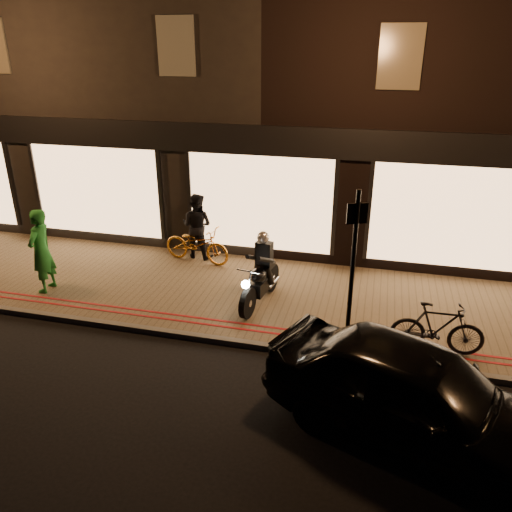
{
  "coord_description": "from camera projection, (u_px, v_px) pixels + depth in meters",
  "views": [
    {
      "loc": [
        2.82,
        -7.62,
        5.25
      ],
      "look_at": [
        0.43,
        1.82,
        1.1
      ],
      "focal_mm": 35.0,
      "sensor_mm": 36.0,
      "label": 1
    }
  ],
  "objects": [
    {
      "name": "red_kerb_lines",
      "position": [
        219.0,
        323.0,
        9.93
      ],
      "size": [
        50.0,
        0.26,
        0.01
      ],
      "color": "maroon",
      "rests_on": "sidewalk"
    },
    {
      "name": "person_green",
      "position": [
        41.0,
        251.0,
        10.93
      ],
      "size": [
        0.48,
        0.71,
        1.9
      ],
      "primitive_type": "imported",
      "rotation": [
        0.0,
        0.0,
        -1.53
      ],
      "color": "#217E2C",
      "rests_on": "sidewalk"
    },
    {
      "name": "bicycle_dark",
      "position": [
        437.0,
        328.0,
        8.84
      ],
      "size": [
        1.64,
        0.5,
        0.98
      ],
      "primitive_type": "imported",
      "rotation": [
        0.0,
        0.0,
        1.6
      ],
      "color": "black",
      "rests_on": "sidewalk"
    },
    {
      "name": "sidewalk",
      "position": [
        239.0,
        294.0,
        11.25
      ],
      "size": [
        50.0,
        4.0,
        0.12
      ],
      "primitive_type": "cube",
      "color": "brown",
      "rests_on": "ground"
    },
    {
      "name": "person_dark",
      "position": [
        197.0,
        226.0,
        12.73
      ],
      "size": [
        0.9,
        0.75,
        1.69
      ],
      "primitive_type": "imported",
      "rotation": [
        0.0,
        0.0,
        3.01
      ],
      "color": "black",
      "rests_on": "sidewalk"
    },
    {
      "name": "building_row",
      "position": [
        298.0,
        78.0,
        15.84
      ],
      "size": [
        48.0,
        10.11,
        8.5
      ],
      "color": "black",
      "rests_on": "ground"
    },
    {
      "name": "sign_post",
      "position": [
        353.0,
        265.0,
        8.44
      ],
      "size": [
        0.33,
        0.16,
        3.0
      ],
      "rotation": [
        0.0,
        0.0,
        0.4
      ],
      "color": "black",
      "rests_on": "sidewalk"
    },
    {
      "name": "parked_car",
      "position": [
        416.0,
        395.0,
        6.93
      ],
      "size": [
        4.74,
        3.35,
        1.5
      ],
      "primitive_type": "imported",
      "rotation": [
        0.0,
        0.0,
        1.17
      ],
      "color": "black",
      "rests_on": "ground"
    },
    {
      "name": "kerb_stone",
      "position": [
        211.0,
        339.0,
        9.51
      ],
      "size": [
        50.0,
        0.14,
        0.12
      ],
      "primitive_type": "cube",
      "color": "#59544C",
      "rests_on": "ground"
    },
    {
      "name": "bicycle_gold",
      "position": [
        197.0,
        244.0,
        12.58
      ],
      "size": [
        1.87,
        0.93,
        0.94
      ],
      "primitive_type": "imported",
      "rotation": [
        0.0,
        0.0,
        1.4
      ],
      "color": "#C67C22",
      "rests_on": "sidewalk"
    },
    {
      "name": "motorcycle",
      "position": [
        261.0,
        276.0,
        10.51
      ],
      "size": [
        0.66,
        1.93,
        1.59
      ],
      "rotation": [
        0.0,
        0.0,
        -0.16
      ],
      "color": "black",
      "rests_on": "sidewalk"
    },
    {
      "name": "ground",
      "position": [
        211.0,
        343.0,
        9.49
      ],
      "size": [
        90.0,
        90.0,
        0.0
      ],
      "primitive_type": "plane",
      "color": "black",
      "rests_on": "ground"
    }
  ]
}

